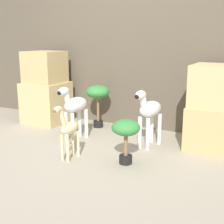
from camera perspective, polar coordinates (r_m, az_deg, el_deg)
The scene contains 9 objects.
ground_plane at distance 3.24m, azimuth -7.27°, elevation -8.87°, with size 14.00×14.00×0.00m, color #9E937F.
wall_back at distance 4.30m, azimuth 4.05°, elevation 11.83°, with size 6.40×0.08×2.20m.
rock_pillar_left at distance 4.63m, azimuth -11.99°, elevation 3.96°, with size 0.57×0.55×1.03m.
rock_pillar_right at distance 3.62m, azimuth 18.43°, elevation 0.55°, with size 0.57×0.55×0.94m.
zebra_right at distance 3.52m, azimuth 6.80°, elevation 0.14°, with size 0.24×0.49×0.68m.
zebra_left at distance 3.75m, azimuth -6.90°, elevation 0.96°, with size 0.22×0.48×0.68m.
giraffe_figurine at distance 3.18m, azimuth -8.01°, elevation -3.06°, with size 0.12×0.37×0.59m.
potted_palm_front at distance 3.05m, azimuth 2.56°, elevation -3.54°, with size 0.28×0.28×0.45m.
potted_palm_back at distance 4.27m, azimuth -2.60°, elevation 3.18°, with size 0.32×0.32×0.59m.
Camera 1 is at (1.75, -2.43, 1.23)m, focal length 50.00 mm.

